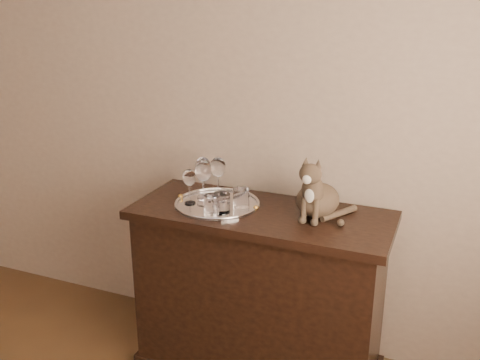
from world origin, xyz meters
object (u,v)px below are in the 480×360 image
at_px(wine_glass_c, 190,186).
at_px(wine_glass_d, 204,182).
at_px(tumbler_a, 221,203).
at_px(wine_glass_b, 218,178).
at_px(sideboard, 260,292).
at_px(tumbler_b, 212,204).
at_px(tray, 217,205).
at_px(tumbler_c, 241,198).
at_px(wine_glass_a, 203,178).
at_px(cat, 319,184).

distance_m(wine_glass_c, wine_glass_d, 0.07).
bearing_deg(wine_glass_c, tumbler_a, -14.03).
bearing_deg(wine_glass_d, wine_glass_c, -159.52).
distance_m(wine_glass_b, tumbler_a, 0.20).
distance_m(sideboard, tumbler_b, 0.52).
bearing_deg(tray, sideboard, 3.69).
height_order(sideboard, wine_glass_b, wine_glass_b).
distance_m(tumbler_a, tumbler_b, 0.04).
bearing_deg(tumbler_b, tumbler_c, 53.62).
xyz_separation_m(tray, wine_glass_d, (-0.06, -0.02, 0.11)).
height_order(wine_glass_d, tumbler_b, wine_glass_d).
xyz_separation_m(wine_glass_d, tumbler_b, (0.09, -0.09, -0.06)).
xyz_separation_m(tray, wine_glass_a, (-0.10, 0.05, 0.11)).
bearing_deg(tumbler_b, wine_glass_c, 155.58).
relative_size(sideboard, tumbler_b, 14.46).
distance_m(wine_glass_a, wine_glass_d, 0.08).
bearing_deg(wine_glass_b, tumbler_a, -60.78).
xyz_separation_m(wine_glass_a, tumbler_a, (0.16, -0.14, -0.06)).
height_order(wine_glass_d, cat, cat).
bearing_deg(wine_glass_d, wine_glass_a, 117.44).
height_order(wine_glass_c, wine_glass_d, wine_glass_d).
distance_m(wine_glass_d, cat, 0.53).
bearing_deg(wine_glass_b, tumbler_b, -73.40).
height_order(wine_glass_c, cat, cat).
height_order(tumbler_a, tumbler_b, tumbler_a).
bearing_deg(cat, sideboard, -163.03).
relative_size(wine_glass_a, tumbler_a, 2.29).
bearing_deg(tray, wine_glass_c, -161.31).
bearing_deg(tray, tumbler_a, -54.75).
distance_m(tray, wine_glass_d, 0.13).
height_order(wine_glass_a, wine_glass_c, wine_glass_a).
bearing_deg(cat, wine_glass_b, -176.09).
bearing_deg(tray, tumbler_c, 7.29).
bearing_deg(tumbler_a, wine_glass_d, 150.37).
xyz_separation_m(sideboard, wine_glass_a, (-0.31, 0.04, 0.54)).
height_order(tray, wine_glass_a, wine_glass_a).
bearing_deg(sideboard, tumbler_a, -146.43).
xyz_separation_m(sideboard, tumbler_b, (-0.19, -0.12, 0.47)).
distance_m(tray, tumbler_a, 0.12).
bearing_deg(wine_glass_a, tumbler_a, -41.38).
bearing_deg(sideboard, wine_glass_d, -173.36).
height_order(wine_glass_d, tumbler_c, wine_glass_d).
bearing_deg(sideboard, wine_glass_c, -170.69).
bearing_deg(wine_glass_d, tumbler_a, -29.63).
bearing_deg(tumbler_a, tumbler_b, -150.19).
xyz_separation_m(wine_glass_a, tumbler_b, (0.12, -0.16, -0.06)).
height_order(tray, tumbler_a, tumbler_a).
distance_m(tumbler_a, tumbler_c, 0.12).
distance_m(tumbler_a, cat, 0.44).
relative_size(wine_glass_b, wine_glass_d, 0.97).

